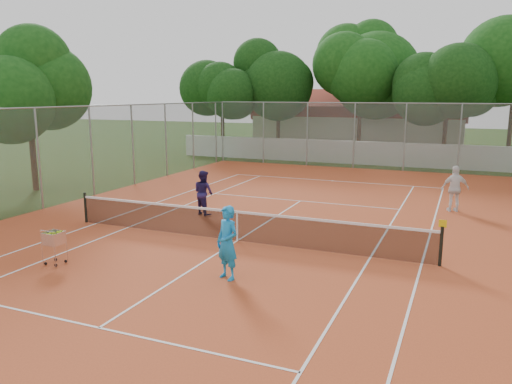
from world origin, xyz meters
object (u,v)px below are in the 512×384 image
at_px(player_near, 227,243).
at_px(tennis_net, 237,226).
at_px(clubhouse, 360,122).
at_px(player_far_left, 204,193).
at_px(player_far_right, 455,189).
at_px(ball_hopper, 54,247).

bearing_deg(player_near, tennis_net, 133.76).
bearing_deg(clubhouse, player_far_left, -91.42).
relative_size(clubhouse, player_far_right, 9.13).
bearing_deg(player_far_right, player_near, 43.32).
height_order(clubhouse, player_far_right, clubhouse).
xyz_separation_m(tennis_net, player_far_left, (-2.65, 2.70, 0.35)).
xyz_separation_m(clubhouse, ball_hopper, (-1.57, -32.87, -1.69)).
distance_m(tennis_net, player_far_left, 3.80).
bearing_deg(player_far_left, clubhouse, -67.46).
height_order(clubhouse, player_far_left, clubhouse).
relative_size(tennis_net, player_far_left, 7.05).
relative_size(player_far_left, player_far_right, 0.94).
bearing_deg(player_near, player_far_right, 86.55).
xyz_separation_m(clubhouse, player_far_left, (-0.65, -26.30, -1.34)).
distance_m(player_near, player_far_left, 6.86).
relative_size(clubhouse, ball_hopper, 16.69).
distance_m(clubhouse, player_near, 32.20).
height_order(player_far_left, ball_hopper, player_far_left).
distance_m(tennis_net, ball_hopper, 5.27).
height_order(player_far_right, ball_hopper, player_far_right).
bearing_deg(player_far_left, tennis_net, 158.49).
bearing_deg(clubhouse, ball_hopper, -92.74).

